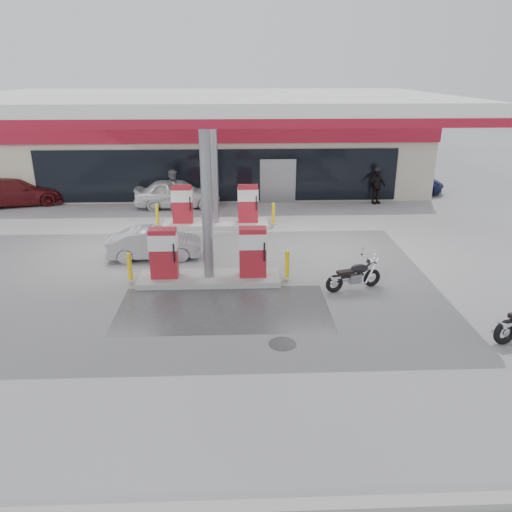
{
  "coord_description": "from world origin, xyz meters",
  "views": [
    {
      "loc": [
        0.91,
        -12.79,
        6.43
      ],
      "look_at": [
        1.47,
        1.05,
        1.2
      ],
      "focal_mm": 35.0,
      "sensor_mm": 36.0,
      "label": 1
    }
  ],
  "objects": [
    {
      "name": "sedan_white",
      "position": [
        -1.97,
        11.2,
        0.7
      ],
      "size": [
        4.19,
        1.84,
        1.41
      ],
      "primitive_type": "imported",
      "rotation": [
        0.0,
        0.0,
        1.62
      ],
      "color": "silver",
      "rests_on": "ground"
    },
    {
      "name": "parked_car_left",
      "position": [
        -10.0,
        12.0,
        0.67
      ],
      "size": [
        4.98,
        3.05,
        1.35
      ],
      "primitive_type": "imported",
      "rotation": [
        0.0,
        0.0,
        1.84
      ],
      "color": "#591317",
      "rests_on": "ground"
    },
    {
      "name": "drain_cover",
      "position": [
        2.0,
        -2.0,
        0.0
      ],
      "size": [
        0.7,
        0.7,
        0.01
      ],
      "primitive_type": "cylinder",
      "color": "#38383A",
      "rests_on": "ground"
    },
    {
      "name": "pump_island_near",
      "position": [
        0.0,
        2.0,
        0.71
      ],
      "size": [
        5.14,
        1.3,
        1.78
      ],
      "color": "#9E9E99",
      "rests_on": "ground"
    },
    {
      "name": "canopy",
      "position": [
        0.0,
        5.0,
        5.27
      ],
      "size": [
        16.0,
        10.02,
        5.51
      ],
      "color": "silver",
      "rests_on": "ground"
    },
    {
      "name": "attendant",
      "position": [
        -2.09,
        10.8,
        0.96
      ],
      "size": [
        0.87,
        1.04,
        1.93
      ],
      "primitive_type": "imported",
      "rotation": [
        0.0,
        0.0,
        1.73
      ],
      "color": "slate",
      "rests_on": "ground"
    },
    {
      "name": "parked_car_right",
      "position": [
        10.0,
        14.0,
        0.62
      ],
      "size": [
        4.84,
        3.16,
        1.24
      ],
      "primitive_type": "imported",
      "rotation": [
        0.0,
        0.0,
        1.3
      ],
      "color": "#171E4F",
      "rests_on": "ground"
    },
    {
      "name": "parked_motorcycle",
      "position": [
        4.51,
        1.2,
        0.43
      ],
      "size": [
        1.85,
        0.84,
        0.97
      ],
      "rotation": [
        0.0,
        0.0,
        0.31
      ],
      "color": "black",
      "rests_on": "ground"
    },
    {
      "name": "hatchback_silver",
      "position": [
        -2.03,
        4.2,
        0.55
      ],
      "size": [
        3.4,
        1.38,
        1.1
      ],
      "primitive_type": "imported",
      "rotation": [
        0.0,
        0.0,
        1.64
      ],
      "color": "#9EA0A6",
      "rests_on": "ground"
    },
    {
      "name": "store_building",
      "position": [
        0.01,
        15.94,
        2.01
      ],
      "size": [
        22.0,
        8.22,
        4.0
      ],
      "color": "#B7AF99",
      "rests_on": "ground"
    },
    {
      "name": "kerb",
      "position": [
        0.0,
        -7.0,
        0.07
      ],
      "size": [
        28.0,
        0.25,
        0.15
      ],
      "primitive_type": "cube",
      "color": "gray",
      "rests_on": "ground"
    },
    {
      "name": "pump_island_far",
      "position": [
        0.0,
        8.0,
        0.71
      ],
      "size": [
        5.14,
        1.3,
        1.78
      ],
      "color": "#9E9E99",
      "rests_on": "ground"
    },
    {
      "name": "ground",
      "position": [
        0.0,
        0.0,
        0.0
      ],
      "size": [
        90.0,
        90.0,
        0.0
      ],
      "primitive_type": "plane",
      "color": "gray",
      "rests_on": "ground"
    },
    {
      "name": "biker_walking",
      "position": [
        7.92,
        11.52,
        0.89
      ],
      "size": [
        1.13,
        0.79,
        1.78
      ],
      "primitive_type": "imported",
      "rotation": [
        0.0,
        0.0,
        0.38
      ],
      "color": "black",
      "rests_on": "ground"
    },
    {
      "name": "wet_patch",
      "position": [
        0.5,
        0.0,
        0.0
      ],
      "size": [
        6.0,
        3.0,
        0.0
      ],
      "primitive_type": "cube",
      "color": "#4C4C4F",
      "rests_on": "ground"
    }
  ]
}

